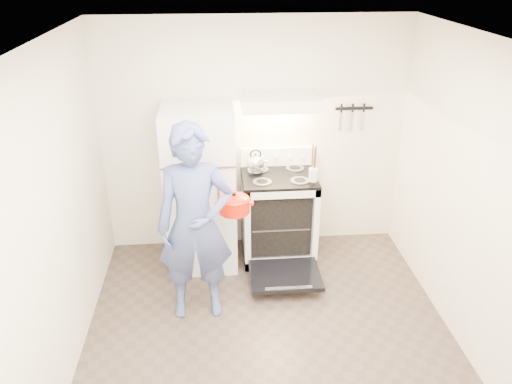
# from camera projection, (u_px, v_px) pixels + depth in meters

# --- Properties ---
(floor) EXTENTS (3.60, 3.60, 0.00)m
(floor) POSITION_uv_depth(u_px,v_px,m) (272.00, 350.00, 4.21)
(floor) COLOR #4C3C32
(floor) RESTS_ON ground
(back_wall) EXTENTS (3.20, 0.02, 2.50)m
(back_wall) POSITION_uv_depth(u_px,v_px,m) (254.00, 138.00, 5.28)
(back_wall) COLOR #EEE4CA
(back_wall) RESTS_ON ground
(refrigerator) EXTENTS (0.70, 0.70, 1.70)m
(refrigerator) POSITION_uv_depth(u_px,v_px,m) (201.00, 188.00, 5.09)
(refrigerator) COLOR white
(refrigerator) RESTS_ON floor
(stove_body) EXTENTS (0.76, 0.65, 0.92)m
(stove_body) POSITION_uv_depth(u_px,v_px,m) (278.00, 217.00, 5.35)
(stove_body) COLOR white
(stove_body) RESTS_ON floor
(cooktop) EXTENTS (0.76, 0.65, 0.03)m
(cooktop) POSITION_uv_depth(u_px,v_px,m) (279.00, 177.00, 5.14)
(cooktop) COLOR black
(cooktop) RESTS_ON stove_body
(backsplash) EXTENTS (0.76, 0.07, 0.20)m
(backsplash) POSITION_uv_depth(u_px,v_px,m) (276.00, 156.00, 5.35)
(backsplash) COLOR white
(backsplash) RESTS_ON cooktop
(oven_door) EXTENTS (0.70, 0.54, 0.04)m
(oven_door) POSITION_uv_depth(u_px,v_px,m) (285.00, 275.00, 4.96)
(oven_door) COLOR black
(oven_door) RESTS_ON floor
(oven_rack) EXTENTS (0.60, 0.52, 0.01)m
(oven_rack) POSITION_uv_depth(u_px,v_px,m) (278.00, 219.00, 5.36)
(oven_rack) COLOR slate
(oven_rack) RESTS_ON stove_body
(range_hood) EXTENTS (0.76, 0.50, 0.12)m
(range_hood) POSITION_uv_depth(u_px,v_px,m) (280.00, 101.00, 4.87)
(range_hood) COLOR white
(range_hood) RESTS_ON back_wall
(knife_strip) EXTENTS (0.40, 0.02, 0.03)m
(knife_strip) POSITION_uv_depth(u_px,v_px,m) (354.00, 108.00, 5.22)
(knife_strip) COLOR black
(knife_strip) RESTS_ON back_wall
(pizza_stone) EXTENTS (0.36, 0.36, 0.02)m
(pizza_stone) POSITION_uv_depth(u_px,v_px,m) (283.00, 220.00, 5.31)
(pizza_stone) COLOR #97744C
(pizza_stone) RESTS_ON oven_rack
(tea_kettle) EXTENTS (0.22, 0.18, 0.27)m
(tea_kettle) POSITION_uv_depth(u_px,v_px,m) (256.00, 162.00, 5.12)
(tea_kettle) COLOR #B4B4B9
(tea_kettle) RESTS_ON cooktop
(utensil_jar) EXTENTS (0.10, 0.10, 0.13)m
(utensil_jar) POSITION_uv_depth(u_px,v_px,m) (313.00, 175.00, 4.92)
(utensil_jar) COLOR silver
(utensil_jar) RESTS_ON cooktop
(person) EXTENTS (0.68, 0.47, 1.81)m
(person) POSITION_uv_depth(u_px,v_px,m) (195.00, 225.00, 4.29)
(person) COLOR #354F76
(person) RESTS_ON floor
(dutch_oven) EXTENTS (0.35, 0.28, 0.23)m
(dutch_oven) POSITION_uv_depth(u_px,v_px,m) (234.00, 206.00, 4.52)
(dutch_oven) COLOR red
(dutch_oven) RESTS_ON person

